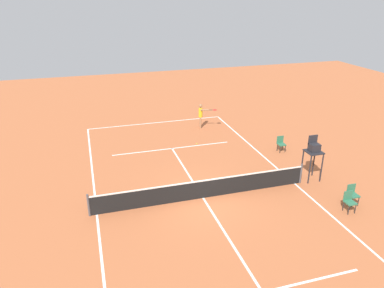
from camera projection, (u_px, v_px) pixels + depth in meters
name	position (u px, v px, depth m)	size (l,w,h in m)	color
ground_plane	(203.00, 198.00, 17.54)	(60.00, 60.00, 0.00)	#B76038
court_lines	(203.00, 198.00, 17.54)	(10.00, 22.73, 0.01)	white
tennis_net	(203.00, 189.00, 17.35)	(10.60, 0.10, 1.07)	#4C4C51
player_serving	(201.00, 114.00, 26.12)	(1.24, 0.84, 1.77)	#9E704C
tennis_ball	(197.00, 144.00, 23.70)	(0.07, 0.07, 0.07)	#CCE033
umpire_chair	(314.00, 151.00, 18.68)	(0.80, 0.80, 2.41)	#232328
courtside_chair_near	(349.00, 201.00, 16.30)	(0.44, 0.46, 0.95)	#262626
courtside_chair_mid	(281.00, 143.00, 22.46)	(0.44, 0.46, 0.95)	#262626
courtside_chair_far	(353.00, 194.00, 16.87)	(0.44, 0.46, 0.95)	#262626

